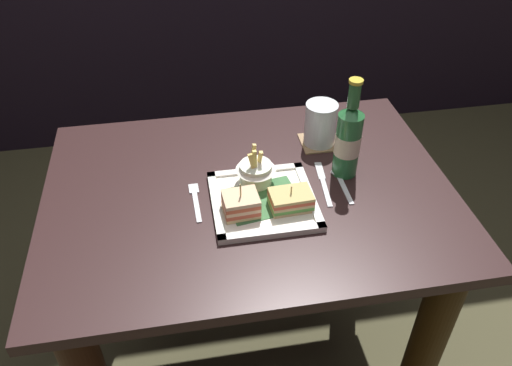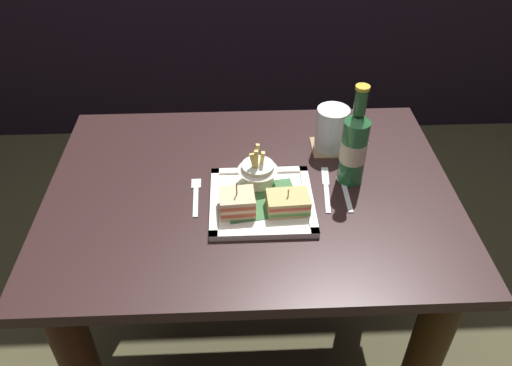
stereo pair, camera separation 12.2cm
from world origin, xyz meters
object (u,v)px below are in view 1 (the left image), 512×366
object	(u,v)px
beer_bottle	(348,139)
spoon	(340,177)
square_plate	(263,201)
sandwich_half_right	(291,200)
fork	(196,200)
fries_cup	(256,170)
sandwich_half_left	(241,204)
water_glass	(320,126)
knife	(323,181)
dining_table	(250,243)

from	to	relation	value
beer_bottle	spoon	xyz separation A→B (m)	(-0.02, -0.02, -0.10)
square_plate	sandwich_half_right	world-z (taller)	sandwich_half_right
fork	spoon	bearing A→B (deg)	3.52
fries_cup	sandwich_half_left	bearing A→B (deg)	-116.64
water_glass	knife	size ratio (longest dim) A/B	0.67
sandwich_half_right	beer_bottle	bearing A→B (deg)	34.86
sandwich_half_left	water_glass	size ratio (longest dim) A/B	0.71
dining_table	beer_bottle	xyz separation A→B (m)	(0.25, 0.02, 0.30)
sandwich_half_left	fries_cup	bearing A→B (deg)	63.36
sandwich_half_right	spoon	bearing A→B (deg)	32.35
sandwich_half_left	fries_cup	distance (m)	0.12
beer_bottle	fork	world-z (taller)	beer_bottle
fries_cup	water_glass	world-z (taller)	water_glass
fries_cup	beer_bottle	xyz separation A→B (m)	(0.23, 0.01, 0.05)
water_glass	spoon	xyz separation A→B (m)	(0.01, -0.16, -0.05)
spoon	water_glass	bearing A→B (deg)	93.53
square_plate	sandwich_half_left	bearing A→B (deg)	-149.28
square_plate	spoon	size ratio (longest dim) A/B	1.79
fork	spoon	world-z (taller)	spoon
sandwich_half_left	beer_bottle	xyz separation A→B (m)	(0.29, 0.12, 0.07)
dining_table	spoon	size ratio (longest dim) A/B	7.35
fries_cup	fork	xyz separation A→B (m)	(-0.15, -0.03, -0.05)
square_plate	fries_cup	xyz separation A→B (m)	(-0.01, 0.07, 0.04)
sandwich_half_left	spoon	distance (m)	0.29
knife	square_plate	bearing A→B (deg)	-161.99
dining_table	fork	distance (m)	0.24
sandwich_half_left	knife	bearing A→B (deg)	21.61
knife	spoon	world-z (taller)	spoon
sandwich_half_right	fork	distance (m)	0.23
fork	water_glass	bearing A→B (deg)	27.40
sandwich_half_right	fries_cup	distance (m)	0.12
water_glass	sandwich_half_right	bearing A→B (deg)	-118.51
square_plate	sandwich_half_right	bearing A→B (deg)	-30.72
water_glass	spoon	world-z (taller)	water_glass
dining_table	knife	bearing A→B (deg)	-1.70
spoon	sandwich_half_right	bearing A→B (deg)	-147.65
knife	sandwich_half_left	bearing A→B (deg)	-158.39
knife	spoon	xyz separation A→B (m)	(0.05, 0.01, 0.00)
beer_bottle	knife	size ratio (longest dim) A/B	1.50
sandwich_half_right	knife	bearing A→B (deg)	40.01
fries_cup	beer_bottle	size ratio (longest dim) A/B	0.39
sandwich_half_left	square_plate	bearing A→B (deg)	30.72
dining_table	water_glass	xyz separation A→B (m)	(0.22, 0.17, 0.25)
sandwich_half_right	dining_table	bearing A→B (deg)	131.71
sandwich_half_right	spoon	size ratio (longest dim) A/B	0.73
sandwich_half_left	fries_cup	world-z (taller)	fries_cup
sandwich_half_left	knife	size ratio (longest dim) A/B	0.48
water_glass	fork	xyz separation A→B (m)	(-0.36, -0.19, -0.06)
sandwich_half_right	fries_cup	bearing A→B (deg)	122.08
beer_bottle	fork	xyz separation A→B (m)	(-0.39, -0.04, -0.10)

